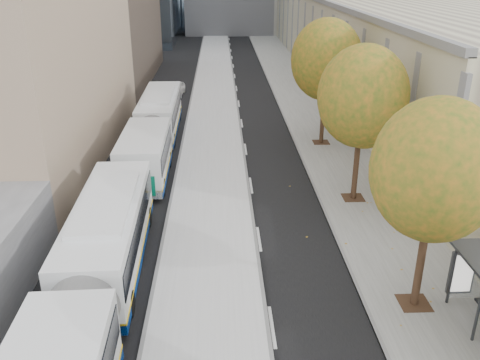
{
  "coord_description": "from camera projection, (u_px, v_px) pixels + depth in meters",
  "views": [
    {
      "loc": [
        -3.3,
        -1.87,
        11.38
      ],
      "look_at": [
        -2.47,
        18.94,
        2.5
      ],
      "focal_mm": 38.0,
      "sensor_mm": 36.0,
      "label": 1
    }
  ],
  "objects": [
    {
      "name": "bus_far",
      "position": [
        155.0,
        128.0,
        33.06
      ],
      "size": [
        2.62,
        16.78,
        2.79
      ],
      "rotation": [
        0.0,
        0.0,
        0.01
      ],
      "color": "silver",
      "rests_on": "ground"
    },
    {
      "name": "distant_car",
      "position": [
        176.0,
        89.0,
        47.53
      ],
      "size": [
        1.78,
        3.74,
        1.23
      ],
      "primitive_type": "imported",
      "rotation": [
        0.0,
        0.0,
        -0.09
      ],
      "color": "silver",
      "rests_on": "ground"
    },
    {
      "name": "bus_near",
      "position": [
        90.0,
        289.0,
        16.69
      ],
      "size": [
        2.97,
        16.92,
        2.81
      ],
      "rotation": [
        0.0,
        0.0,
        0.03
      ],
      "color": "silver",
      "rests_on": "ground"
    },
    {
      "name": "tree_d",
      "position": [
        363.0,
        97.0,
        24.52
      ],
      "size": [
        4.4,
        4.4,
        7.6
      ],
      "color": "#322015",
      "rests_on": "sidewalk"
    },
    {
      "name": "sidewalk",
      "position": [
        318.0,
        126.0,
        38.61
      ],
      "size": [
        4.75,
        150.0,
        0.08
      ],
      "primitive_type": "cube",
      "color": "gray",
      "rests_on": "ground"
    },
    {
      "name": "tree_e",
      "position": [
        326.0,
        60.0,
        32.7
      ],
      "size": [
        4.6,
        4.6,
        7.92
      ],
      "color": "#322015",
      "rests_on": "sidewalk"
    },
    {
      "name": "bus_platform",
      "position": [
        213.0,
        127.0,
        38.3
      ],
      "size": [
        4.25,
        150.0,
        0.15
      ],
      "primitive_type": "cube",
      "color": "#BABABA",
      "rests_on": "ground"
    },
    {
      "name": "tree_c",
      "position": [
        435.0,
        171.0,
        16.33
      ],
      "size": [
        4.2,
        4.2,
        7.28
      ],
      "color": "#322015",
      "rests_on": "sidewalk"
    },
    {
      "name": "building_tan",
      "position": [
        368.0,
        27.0,
        64.13
      ],
      "size": [
        18.0,
        92.0,
        8.0
      ],
      "primitive_type": "cube",
      "color": "gray",
      "rests_on": "ground"
    }
  ]
}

